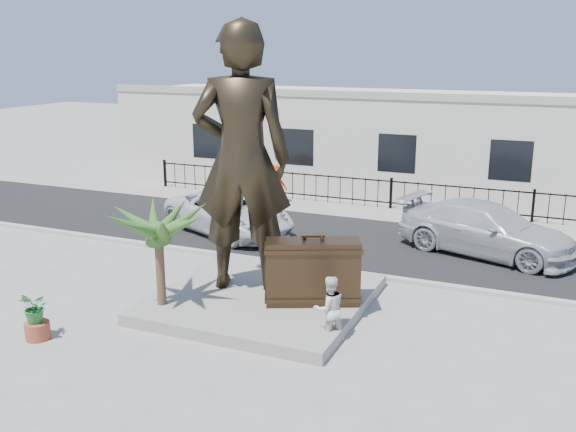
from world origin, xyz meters
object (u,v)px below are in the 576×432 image
at_px(statue, 242,159).
at_px(suitcase, 313,272).
at_px(car_white, 229,213).
at_px(tourist, 329,309).

relative_size(statue, suitcase, 2.98).
distance_m(statue, car_white, 6.82).
bearing_deg(tourist, car_white, -89.38).
bearing_deg(suitcase, tourist, -79.09).
bearing_deg(tourist, suitcase, -96.55).
relative_size(statue, car_white, 1.30).
relative_size(suitcase, car_white, 0.44).
distance_m(statue, tourist, 4.51).
xyz_separation_m(statue, car_white, (-3.24, 5.20, -2.98)).
height_order(tourist, car_white, tourist).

